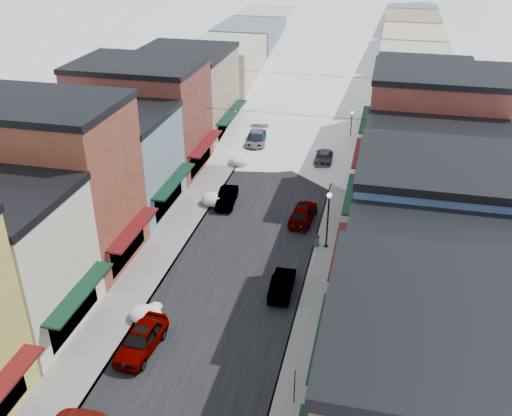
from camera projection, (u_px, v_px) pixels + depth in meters
The scene contains 31 objects.
road at pixel (312, 111), 75.65m from camera, with size 10.00×160.00×0.01m, color black.
sidewalk_left at pixel (263, 107), 76.94m from camera, with size 3.20×160.00×0.15m, color gray.
sidewalk_right at pixel (362, 114), 74.29m from camera, with size 3.20×160.00×0.15m, color gray.
curb_left at pixel (274, 108), 76.63m from camera, with size 0.10×160.00×0.15m, color slate.
curb_right at pixel (350, 114), 74.61m from camera, with size 0.10×160.00×0.15m, color slate.
bldg_l_brick_near at pixel (51, 183), 41.48m from camera, with size 12.30×8.20×12.50m.
bldg_l_grayblue at pixel (112, 161), 49.51m from camera, with size 11.30×9.20×9.00m.
bldg_l_brick_far at pixel (142, 116), 56.99m from camera, with size 13.30×9.20×11.00m.
bldg_l_tan at pixel (185, 94), 65.62m from camera, with size 11.30×11.20×10.00m.
bldg_r_green at pixel (436, 329), 29.48m from camera, with size 11.30×9.20×9.50m.
bldg_r_blue at pixel (431, 234), 36.99m from camera, with size 11.30×9.20×10.50m.
bldg_r_cream at pixel (432, 187), 44.99m from camera, with size 12.30×9.20×9.00m.
bldg_r_brick_far at pixel (436, 133), 52.04m from camera, with size 13.30×9.20×11.50m.
bldg_r_tan at pixel (421, 109), 61.32m from camera, with size 11.30×11.20×9.50m.
distant_blocks at pixel (333, 45), 93.57m from camera, with size 34.00×55.00×8.00m.
overhead_cables at pixel (298, 92), 61.99m from camera, with size 16.40×15.04×0.04m.
car_silver_sedan at pixel (141, 339), 34.64m from camera, with size 1.90×4.72×1.61m, color #9C9EA4.
car_dark_hatch at pixel (227, 197), 51.79m from camera, with size 1.46×4.19×1.38m, color black.
car_silver_wagon at pixel (256, 139), 64.19m from camera, with size 2.39×5.88×1.71m, color #9B9DA3.
car_green_sedan at pixel (282, 284), 39.91m from camera, with size 1.44×4.14×1.36m, color black.
car_gray_suv at pixel (303, 213), 48.98m from camera, with size 1.87×4.66×1.59m, color gray.
car_black_sedan at pixel (324, 156), 60.29m from camera, with size 1.93×4.74×1.38m, color black.
car_lane_silver at pixel (297, 104), 76.05m from camera, with size 1.85×4.59×1.56m, color #A7A9B0.
car_lane_white at pixel (335, 83), 85.30m from camera, with size 2.31×5.00×1.39m, color white.
parking_sign at pixel (295, 384), 30.52m from camera, with size 0.10×0.30×2.25m.
trash_can at pixel (316, 241), 45.27m from camera, with size 0.52×0.52×0.88m.
streetlamp_near at pixel (328, 213), 43.94m from camera, with size 0.39×0.39×4.75m.
streetlamp_far at pixel (351, 124), 63.42m from camera, with size 0.33×0.33×3.96m.
snow_pile_near at pixel (147, 314), 37.41m from camera, with size 2.16×2.53×0.91m.
snow_pile_mid at pixel (216, 199), 51.82m from camera, with size 2.65×2.83×1.12m.
snow_pile_far at pixel (239, 161), 59.83m from camera, with size 2.13×2.51×0.90m.
Camera 1 is at (9.33, -12.63, 24.11)m, focal length 40.00 mm.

